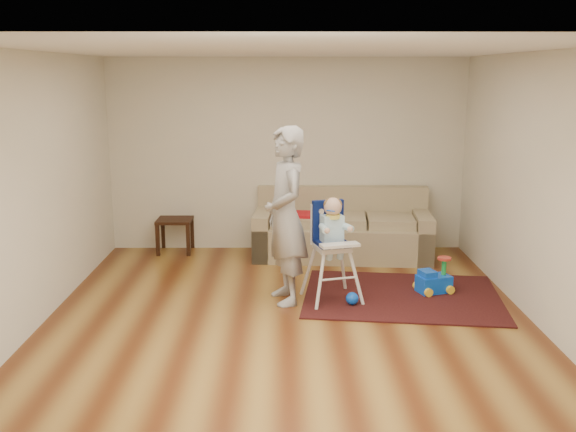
{
  "coord_description": "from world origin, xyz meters",
  "views": [
    {
      "loc": [
        -0.04,
        -6.24,
        2.49
      ],
      "look_at": [
        0.0,
        0.4,
        1.0
      ],
      "focal_mm": 40.0,
      "sensor_mm": 36.0,
      "label": 1
    }
  ],
  "objects_px": {
    "sofa": "(342,224)",
    "ride_on_toy": "(434,275)",
    "toy_ball": "(352,298)",
    "high_chair": "(332,251)",
    "adult": "(286,216)",
    "side_table": "(175,235)"
  },
  "relations": [
    {
      "from": "toy_ball",
      "to": "adult",
      "type": "bearing_deg",
      "value": 166.65
    },
    {
      "from": "ride_on_toy",
      "to": "high_chair",
      "type": "relative_size",
      "value": 0.34
    },
    {
      "from": "side_table",
      "to": "toy_ball",
      "type": "bearing_deg",
      "value": -43.85
    },
    {
      "from": "high_chair",
      "to": "adult",
      "type": "distance_m",
      "value": 0.65
    },
    {
      "from": "adult",
      "to": "toy_ball",
      "type": "bearing_deg",
      "value": 60.53
    },
    {
      "from": "sofa",
      "to": "toy_ball",
      "type": "bearing_deg",
      "value": -87.23
    },
    {
      "from": "sofa",
      "to": "side_table",
      "type": "height_order",
      "value": "sofa"
    },
    {
      "from": "toy_ball",
      "to": "ride_on_toy",
      "type": "bearing_deg",
      "value": 22.83
    },
    {
      "from": "toy_ball",
      "to": "high_chair",
      "type": "distance_m",
      "value": 0.56
    },
    {
      "from": "sofa",
      "to": "side_table",
      "type": "xyz_separation_m",
      "value": [
        -2.33,
        0.25,
        -0.22
      ]
    },
    {
      "from": "side_table",
      "to": "ride_on_toy",
      "type": "xyz_separation_m",
      "value": [
        3.26,
        -1.78,
        -0.02
      ]
    },
    {
      "from": "side_table",
      "to": "ride_on_toy",
      "type": "bearing_deg",
      "value": -28.55
    },
    {
      "from": "sofa",
      "to": "ride_on_toy",
      "type": "height_order",
      "value": "sofa"
    },
    {
      "from": "sofa",
      "to": "high_chair",
      "type": "bearing_deg",
      "value": -94.26
    },
    {
      "from": "high_chair",
      "to": "ride_on_toy",
      "type": "bearing_deg",
      "value": -5.64
    },
    {
      "from": "adult",
      "to": "side_table",
      "type": "bearing_deg",
      "value": -158.48
    },
    {
      "from": "side_table",
      "to": "high_chair",
      "type": "xyz_separation_m",
      "value": [
        2.07,
        -1.99,
        0.33
      ]
    },
    {
      "from": "high_chair",
      "to": "adult",
      "type": "height_order",
      "value": "adult"
    },
    {
      "from": "sofa",
      "to": "toy_ball",
      "type": "relative_size",
      "value": 17.62
    },
    {
      "from": "toy_ball",
      "to": "adult",
      "type": "relative_size",
      "value": 0.07
    },
    {
      "from": "side_table",
      "to": "adult",
      "type": "distance_m",
      "value": 2.65
    },
    {
      "from": "ride_on_toy",
      "to": "adult",
      "type": "height_order",
      "value": "adult"
    }
  ]
}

